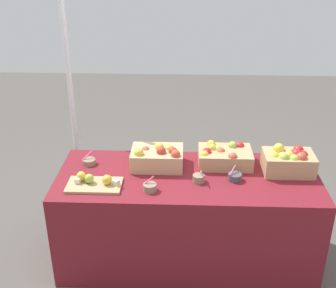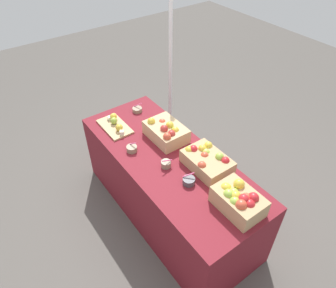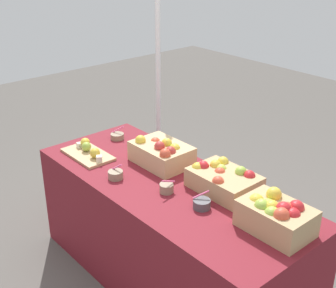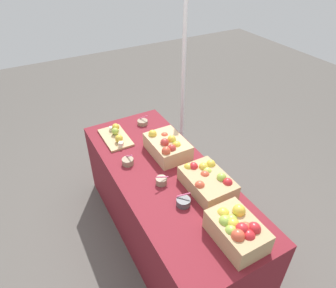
# 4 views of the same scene
# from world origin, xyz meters

# --- Properties ---
(ground_plane) EXTENTS (10.00, 10.00, 0.00)m
(ground_plane) POSITION_xyz_m (0.00, 0.00, 0.00)
(ground_plane) COLOR #56514C
(table) EXTENTS (1.90, 0.76, 0.74)m
(table) POSITION_xyz_m (0.00, 0.00, 0.37)
(table) COLOR maroon
(table) RESTS_ON ground_plane
(apple_crate_left) EXTENTS (0.36, 0.24, 0.20)m
(apple_crate_left) POSITION_xyz_m (0.73, 0.08, 0.84)
(apple_crate_left) COLOR tan
(apple_crate_left) RESTS_ON table
(apple_crate_middle) EXTENTS (0.40, 0.27, 0.16)m
(apple_crate_middle) POSITION_xyz_m (0.27, 0.19, 0.81)
(apple_crate_middle) COLOR tan
(apple_crate_middle) RESTS_ON table
(apple_crate_right) EXTENTS (0.38, 0.27, 0.18)m
(apple_crate_right) POSITION_xyz_m (-0.23, 0.13, 0.82)
(apple_crate_right) COLOR tan
(apple_crate_right) RESTS_ON table
(cutting_board_front) EXTENTS (0.38, 0.21, 0.09)m
(cutting_board_front) POSITION_xyz_m (-0.65, -0.17, 0.77)
(cutting_board_front) COLOR tan
(cutting_board_front) RESTS_ON table
(sample_bowl_near) EXTENTS (0.10, 0.10, 0.10)m
(sample_bowl_near) POSITION_xyz_m (0.33, -0.05, 0.77)
(sample_bowl_near) COLOR #4C4C51
(sample_bowl_near) RESTS_ON table
(sample_bowl_mid) EXTENTS (0.10, 0.10, 0.10)m
(sample_bowl_mid) POSITION_xyz_m (-0.75, 0.15, 0.76)
(sample_bowl_mid) COLOR gray
(sample_bowl_mid) RESTS_ON table
(sample_bowl_far) EXTENTS (0.08, 0.10, 0.10)m
(sample_bowl_far) POSITION_xyz_m (0.07, -0.08, 0.77)
(sample_bowl_far) COLOR gray
(sample_bowl_far) RESTS_ON table
(sample_bowl_extra) EXTENTS (0.09, 0.09, 0.10)m
(sample_bowl_extra) POSITION_xyz_m (-0.26, -0.21, 0.77)
(sample_bowl_extra) COLOR gray
(sample_bowl_extra) RESTS_ON table
(tent_pole) EXTENTS (0.04, 0.04, 2.04)m
(tent_pole) POSITION_xyz_m (-1.01, 0.75, 1.02)
(tent_pole) COLOR white
(tent_pole) RESTS_ON ground_plane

